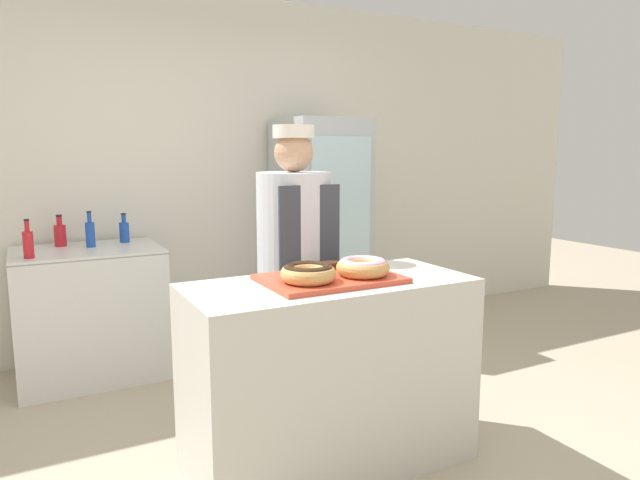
% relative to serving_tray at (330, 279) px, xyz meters
% --- Properties ---
extents(ground_plane, '(14.00, 14.00, 0.00)m').
position_rel_serving_tray_xyz_m(ground_plane, '(0.00, 0.00, -0.93)').
color(ground_plane, '#B7A88E').
extents(wall_back, '(8.00, 0.06, 2.70)m').
position_rel_serving_tray_xyz_m(wall_back, '(0.00, 2.13, 0.42)').
color(wall_back, silver).
rests_on(wall_back, ground_plane).
extents(display_counter, '(1.34, 0.60, 0.91)m').
position_rel_serving_tray_xyz_m(display_counter, '(0.00, 0.00, -0.47)').
color(display_counter, beige).
rests_on(display_counter, ground_plane).
extents(serving_tray, '(0.62, 0.43, 0.02)m').
position_rel_serving_tray_xyz_m(serving_tray, '(0.00, 0.00, 0.00)').
color(serving_tray, '#D84C33').
rests_on(serving_tray, display_counter).
extents(donut_chocolate_glaze, '(0.25, 0.25, 0.08)m').
position_rel_serving_tray_xyz_m(donut_chocolate_glaze, '(-0.14, -0.06, 0.06)').
color(donut_chocolate_glaze, tan).
rests_on(donut_chocolate_glaze, serving_tray).
extents(donut_light_glaze, '(0.25, 0.25, 0.08)m').
position_rel_serving_tray_xyz_m(donut_light_glaze, '(0.14, -0.06, 0.06)').
color(donut_light_glaze, tan).
rests_on(donut_light_glaze, serving_tray).
extents(brownie_back_left, '(0.08, 0.08, 0.03)m').
position_rel_serving_tray_xyz_m(brownie_back_left, '(-0.10, 0.15, 0.03)').
color(brownie_back_left, '#382111').
rests_on(brownie_back_left, serving_tray).
extents(brownie_back_right, '(0.08, 0.08, 0.03)m').
position_rel_serving_tray_xyz_m(brownie_back_right, '(0.10, 0.15, 0.03)').
color(brownie_back_right, '#382111').
rests_on(brownie_back_right, serving_tray).
extents(baker_person, '(0.41, 0.41, 1.65)m').
position_rel_serving_tray_xyz_m(baker_person, '(0.09, 0.57, -0.07)').
color(baker_person, '#4C4C51').
rests_on(baker_person, ground_plane).
extents(beverage_fridge, '(0.61, 0.67, 1.76)m').
position_rel_serving_tray_xyz_m(beverage_fridge, '(0.87, 1.73, -0.04)').
color(beverage_fridge, '#ADB2B7').
rests_on(beverage_fridge, ground_plane).
extents(chest_freezer, '(0.92, 0.67, 0.88)m').
position_rel_serving_tray_xyz_m(chest_freezer, '(-0.88, 1.74, -0.48)').
color(chest_freezer, silver).
rests_on(chest_freezer, ground_plane).
extents(bottle_red, '(0.06, 0.06, 0.24)m').
position_rel_serving_tray_xyz_m(bottle_red, '(-1.22, 1.53, 0.04)').
color(bottle_red, red).
rests_on(bottle_red, chest_freezer).
extents(bottle_red_b, '(0.08, 0.08, 0.21)m').
position_rel_serving_tray_xyz_m(bottle_red_b, '(-1.02, 1.92, 0.03)').
color(bottle_red_b, red).
rests_on(bottle_red_b, chest_freezer).
extents(bottle_blue, '(0.06, 0.06, 0.24)m').
position_rel_serving_tray_xyz_m(bottle_blue, '(-0.85, 1.79, 0.04)').
color(bottle_blue, '#1E4CB2').
rests_on(bottle_blue, chest_freezer).
extents(bottle_blue_b, '(0.07, 0.07, 0.21)m').
position_rel_serving_tray_xyz_m(bottle_blue_b, '(-0.61, 1.89, 0.03)').
color(bottle_blue_b, '#1E4CB2').
rests_on(bottle_blue_b, chest_freezer).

